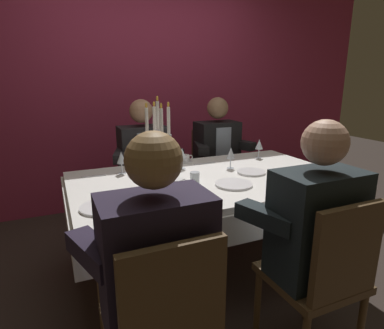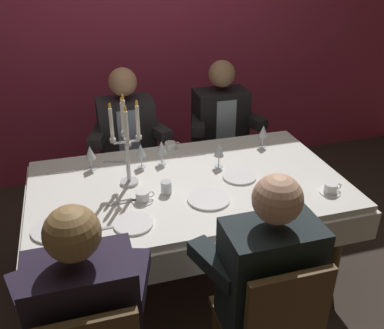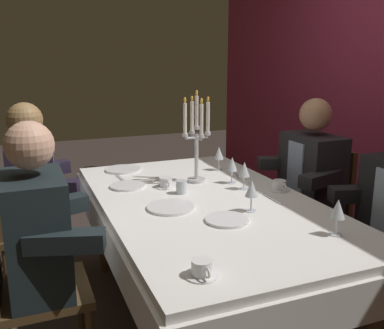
{
  "view_description": "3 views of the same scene",
  "coord_description": "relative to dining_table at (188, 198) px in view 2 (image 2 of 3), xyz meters",
  "views": [
    {
      "loc": [
        -1.0,
        -1.94,
        1.41
      ],
      "look_at": [
        -0.16,
        -0.04,
        0.86
      ],
      "focal_mm": 30.09,
      "sensor_mm": 36.0,
      "label": 1
    },
    {
      "loc": [
        -0.61,
        -2.17,
        2.06
      ],
      "look_at": [
        0.01,
        -0.05,
        0.88
      ],
      "focal_mm": 39.72,
      "sensor_mm": 36.0,
      "label": 2
    },
    {
      "loc": [
        2.06,
        -0.91,
        1.5
      ],
      "look_at": [
        -0.17,
        -0.02,
        0.9
      ],
      "focal_mm": 40.67,
      "sensor_mm": 36.0,
      "label": 3
    }
  ],
  "objects": [
    {
      "name": "wine_glass_0",
      "position": [
        0.65,
        0.34,
        0.23
      ],
      "size": [
        0.07,
        0.07,
        0.16
      ],
      "color": "silver",
      "rests_on": "dining_table"
    },
    {
      "name": "wine_glass_2",
      "position": [
        -0.24,
        0.28,
        0.24
      ],
      "size": [
        0.07,
        0.07,
        0.16
      ],
      "color": "silver",
      "rests_on": "dining_table"
    },
    {
      "name": "wine_glass_4",
      "position": [
        -0.55,
        0.34,
        0.23
      ],
      "size": [
        0.07,
        0.07,
        0.16
      ],
      "color": "silver",
      "rests_on": "dining_table"
    },
    {
      "name": "dinner_plate_0",
      "position": [
        -0.79,
        -0.28,
        0.13
      ],
      "size": [
        0.24,
        0.24,
        0.01
      ],
      "primitive_type": "cylinder",
      "color": "white",
      "rests_on": "dining_table"
    },
    {
      "name": "dining_table",
      "position": [
        0.0,
        0.0,
        0.0
      ],
      "size": [
        1.94,
        1.14,
        0.74
      ],
      "color": "white",
      "rests_on": "ground_plane"
    },
    {
      "name": "seated_diner_3",
      "position": [
        0.52,
        0.89,
        0.11
      ],
      "size": [
        0.63,
        0.48,
        1.24
      ],
      "color": "#523B21",
      "rests_on": "ground_plane"
    },
    {
      "name": "fork_3",
      "position": [
        -0.76,
        0.34,
        0.12
      ],
      "size": [
        0.17,
        0.03,
        0.01
      ],
      "primitive_type": "cube",
      "rotation": [
        0.0,
        0.0,
        -0.04
      ],
      "color": "#B7B7BC",
      "rests_on": "dining_table"
    },
    {
      "name": "coffee_cup_2",
      "position": [
        0.77,
        -0.35,
        0.15
      ],
      "size": [
        0.13,
        0.12,
        0.06
      ],
      "color": "white",
      "rests_on": "dining_table"
    },
    {
      "name": "wine_glass_3",
      "position": [
        -0.1,
        0.28,
        0.23
      ],
      "size": [
        0.07,
        0.07,
        0.16
      ],
      "color": "silver",
      "rests_on": "dining_table"
    },
    {
      "name": "knife_0",
      "position": [
        0.12,
        0.34,
        0.12
      ],
      "size": [
        0.19,
        0.02,
        0.01
      ],
      "primitive_type": "cube",
      "rotation": [
        0.0,
        0.0,
        -0.02
      ],
      "color": "#B7B7BC",
      "rests_on": "dining_table"
    },
    {
      "name": "dinner_plate_2",
      "position": [
        0.06,
        -0.23,
        0.13
      ],
      "size": [
        0.25,
        0.25,
        0.01
      ],
      "primitive_type": "cylinder",
      "color": "white",
      "rests_on": "dining_table"
    },
    {
      "name": "water_tumbler_0",
      "position": [
        -0.16,
        -0.09,
        0.16
      ],
      "size": [
        0.06,
        0.06,
        0.08
      ],
      "primitive_type": "cylinder",
      "color": "silver",
      "rests_on": "dining_table"
    },
    {
      "name": "wine_glass_1",
      "position": [
        0.25,
        0.14,
        0.23
      ],
      "size": [
        0.07,
        0.07,
        0.16
      ],
      "color": "silver",
      "rests_on": "dining_table"
    },
    {
      "name": "coffee_cup_1",
      "position": [
        -0.31,
        -0.13,
        0.15
      ],
      "size": [
        0.13,
        0.12,
        0.06
      ],
      "color": "white",
      "rests_on": "dining_table"
    },
    {
      "name": "spoon_2",
      "position": [
        -0.42,
        -0.12,
        0.12
      ],
      "size": [
        0.17,
        0.03,
        0.01
      ],
      "primitive_type": "cube",
      "rotation": [
        0.0,
        0.0,
        0.06
      ],
      "color": "#B7B7BC",
      "rests_on": "dining_table"
    },
    {
      "name": "spoon_1",
      "position": [
        -0.59,
        -0.34,
        0.12
      ],
      "size": [
        0.17,
        0.03,
        0.01
      ],
      "primitive_type": "cube",
      "rotation": [
        0.0,
        0.0,
        0.08
      ],
      "color": "#B7B7BC",
      "rests_on": "dining_table"
    },
    {
      "name": "seated_diner_1",
      "position": [
        -0.25,
        0.89,
        0.11
      ],
      "size": [
        0.63,
        0.48,
        1.24
      ],
      "color": "#523B21",
      "rests_on": "ground_plane"
    },
    {
      "name": "coffee_cup_0",
      "position": [
        0.0,
        0.46,
        0.15
      ],
      "size": [
        0.13,
        0.12,
        0.06
      ],
      "color": "white",
      "rests_on": "dining_table"
    },
    {
      "name": "ground_plane",
      "position": [
        0.0,
        0.0,
        -0.62
      ],
      "size": [
        12.0,
        12.0,
        0.0
      ],
      "primitive_type": "plane",
      "color": "#352B26"
    },
    {
      "name": "back_wall",
      "position": [
        0.0,
        1.66,
        0.73
      ],
      "size": [
        6.0,
        0.12,
        2.7
      ],
      "primitive_type": "cube",
      "color": "#A02E4E",
      "rests_on": "ground_plane"
    },
    {
      "name": "dinner_plate_1",
      "position": [
        -0.39,
        -0.34,
        0.13
      ],
      "size": [
        0.21,
        0.21,
        0.01
      ],
      "primitive_type": "cylinder",
      "color": "white",
      "rests_on": "dining_table"
    },
    {
      "name": "dinner_plate_3",
      "position": [
        0.32,
        -0.03,
        0.13
      ],
      "size": [
        0.21,
        0.21,
        0.01
      ],
      "primitive_type": "cylinder",
      "color": "white",
      "rests_on": "dining_table"
    },
    {
      "name": "seated_diner_0",
      "position": [
        -0.68,
        -0.89,
        0.11
      ],
      "size": [
        0.63,
        0.48,
        1.24
      ],
      "color": "#523B21",
      "rests_on": "ground_plane"
    },
    {
      "name": "seated_diner_2",
      "position": [
        0.13,
        -0.89,
        0.11
      ],
      "size": [
        0.63,
        0.48,
        1.24
      ],
      "color": "#523B21",
      "rests_on": "ground_plane"
    },
    {
      "name": "candelabra",
      "position": [
        -0.35,
        0.09,
        0.39
      ],
      "size": [
        0.19,
        0.19,
        0.57
      ],
      "color": "silver",
      "rests_on": "dining_table"
    },
    {
      "name": "fork_4",
      "position": [
        -0.39,
        0.39,
        0.12
      ],
      "size": [
        0.17,
        0.07,
        0.01
      ],
      "primitive_type": "cube",
      "rotation": [
        0.0,
        0.0,
        -0.31
      ],
      "color": "#B7B7BC",
      "rests_on": "dining_table"
    }
  ]
}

